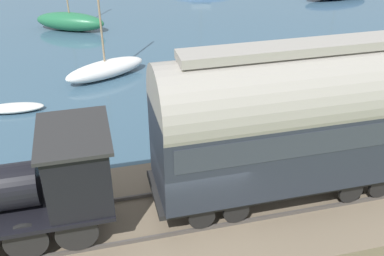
{
  "coord_description": "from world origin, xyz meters",
  "views": [
    {
      "loc": [
        -9.62,
        2.54,
        9.45
      ],
      "look_at": [
        4.0,
        -0.87,
        1.14
      ],
      "focal_mm": 42.0,
      "sensor_mm": 36.0,
      "label": 1
    }
  ],
  "objects": [
    {
      "name": "ground_plane",
      "position": [
        0.0,
        0.0,
        0.0
      ],
      "size": [
        200.0,
        200.0,
        0.0
      ],
      "primitive_type": "plane",
      "color": "#607542"
    },
    {
      "name": "rail_embankment",
      "position": [
        0.43,
        0.0,
        0.24
      ],
      "size": [
        5.44,
        56.0,
        0.59
      ],
      "color": "#756651",
      "rests_on": "ground"
    },
    {
      "name": "steam_locomotive",
      "position": [
        0.43,
        4.17,
        2.32
      ],
      "size": [
        2.45,
        5.18,
        3.17
      ],
      "color": "black",
      "rests_on": "rail_embankment"
    },
    {
      "name": "passenger_coach",
      "position": [
        0.43,
        -2.83,
        3.25
      ],
      "size": [
        2.51,
        8.04,
        4.85
      ],
      "color": "black",
      "rests_on": "rail_embankment"
    },
    {
      "name": "sailboat_green",
      "position": [
        19.98,
        3.28,
        0.61
      ],
      "size": [
        3.39,
        4.81,
        6.54
      ],
      "rotation": [
        0.0,
        0.0,
        -0.47
      ],
      "color": "#236B42",
      "rests_on": "harbor_water"
    },
    {
      "name": "sailboat_white",
      "position": [
        11.84,
        1.68,
        0.5
      ],
      "size": [
        2.81,
        4.42,
        7.25
      ],
      "rotation": [
        0.0,
        0.0,
        0.4
      ],
      "color": "white",
      "rests_on": "harbor_water"
    },
    {
      "name": "rowboat_mid_harbor",
      "position": [
        9.15,
        5.94,
        0.18
      ],
      "size": [
        1.01,
        2.68,
        0.35
      ],
      "rotation": [
        0.0,
        0.0,
        -0.08
      ],
      "color": "silver",
      "rests_on": "harbor_water"
    },
    {
      "name": "rowboat_far_out",
      "position": [
        13.25,
        -8.14,
        0.27
      ],
      "size": [
        2.01,
        1.65,
        0.53
      ],
      "rotation": [
        0.0,
        0.0,
        -1.01
      ],
      "color": "#B7B2A3",
      "rests_on": "harbor_water"
    },
    {
      "name": "rowboat_off_pier",
      "position": [
        6.73,
        -3.9,
        0.21
      ],
      "size": [
        1.62,
        2.59,
        0.4
      ],
      "rotation": [
        0.0,
        0.0,
        -0.32
      ],
      "color": "beige",
      "rests_on": "harbor_water"
    },
    {
      "name": "rowboat_near_shore",
      "position": [
        11.62,
        -11.41,
        0.2
      ],
      "size": [
        2.61,
        2.16,
        0.39
      ],
      "rotation": [
        0.0,
        0.0,
        -0.99
      ],
      "color": "silver",
      "rests_on": "harbor_water"
    }
  ]
}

